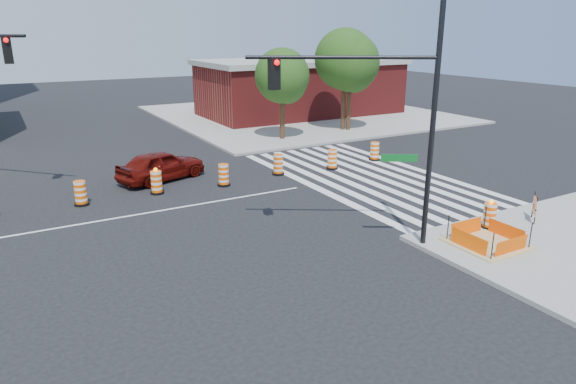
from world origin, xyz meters
name	(u,v)px	position (x,y,z in m)	size (l,w,h in m)	color
ground	(144,214)	(0.00, 0.00, 0.00)	(120.00, 120.00, 0.00)	black
sidewalk_ne	(301,114)	(18.00, 18.00, 0.07)	(22.00, 22.00, 0.15)	gray
crosswalk_east	(365,176)	(10.95, 0.00, 0.01)	(6.75, 13.50, 0.01)	silver
lane_centerline	(144,213)	(0.00, 0.00, 0.01)	(14.00, 0.12, 0.01)	silver
excavation_pit	(487,242)	(9.00, -9.00, 0.22)	(2.20, 2.20, 0.90)	tan
brick_storefront	(301,87)	(18.00, 18.00, 2.32)	(16.50, 8.50, 4.60)	maroon
red_coupe	(161,165)	(2.02, 4.31, 0.73)	(1.73, 4.31, 1.47)	#580C07
signal_pole_se	(382,104)	(5.88, -7.01, 4.73)	(5.05, 3.14, 7.71)	black
pit_drum	(490,217)	(10.20, -8.04, 0.60)	(0.55, 0.55, 1.08)	black
barricade	(535,206)	(12.28, -8.33, 0.71)	(0.68, 0.61, 1.02)	#FF5E05
tree_north_c	(282,79)	(11.58, 9.56, 3.95)	(3.49, 3.46, 5.89)	#382314
tree_north_d	(345,63)	(16.89, 10.26, 4.76)	(4.17, 4.17, 7.09)	#382314
tree_north_e	(351,66)	(17.14, 9.96, 4.56)	(4.00, 4.00, 6.79)	#382314
median_drum_3	(81,194)	(-1.95, 2.30, 0.48)	(0.60, 0.60, 1.02)	black
median_drum_4	(157,183)	(1.20, 2.30, 0.49)	(0.60, 0.60, 1.18)	black
median_drum_5	(224,176)	(4.24, 1.96, 0.48)	(0.60, 0.60, 1.02)	black
median_drum_6	(278,165)	(7.35, 2.40, 0.48)	(0.60, 0.60, 1.02)	black
median_drum_7	(332,160)	(10.30, 1.96, 0.48)	(0.60, 0.60, 1.02)	black
median_drum_8	(375,152)	(13.39, 2.35, 0.48)	(0.60, 0.60, 1.02)	black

